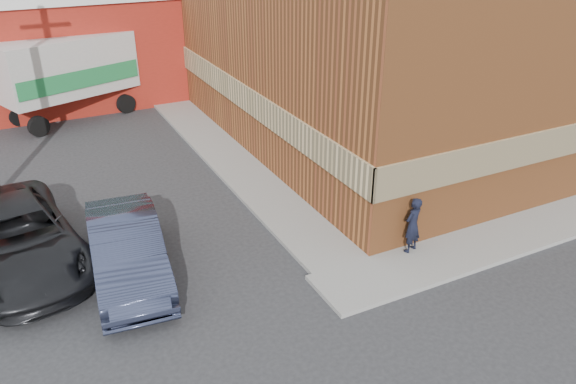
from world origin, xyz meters
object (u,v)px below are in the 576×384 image
man (413,225)px  sedan (127,250)px  brick_building (394,17)px  box_truck (82,70)px  suv_a (17,239)px  warehouse (10,45)px

man → sedan: (-7.24, 2.42, -0.11)m
man → brick_building: bearing=-141.3°
brick_building → sedan: bearing=-152.4°
box_truck → suv_a: bearing=-127.5°
warehouse → suv_a: 16.15m
man → suv_a: (-9.74, 4.26, -0.08)m
box_truck → brick_building: bearing=-52.1°
man → suv_a: man is taller
brick_building → box_truck: bearing=148.4°
warehouse → sedan: size_ratio=3.25×
man → suv_a: size_ratio=0.27×
man → warehouse: bearing=-85.9°
warehouse → box_truck: (2.69, -3.75, -0.65)m
sedan → box_truck: size_ratio=0.64×
man → box_truck: (-6.01, 16.50, 1.22)m
warehouse → box_truck: size_ratio=2.07×
brick_building → suv_a: bearing=-162.2°
warehouse → suv_a: size_ratio=2.64×
brick_building → box_truck: size_ratio=2.31×
brick_building → box_truck: brick_building is taller
brick_building → man: bearing=-122.1°
brick_building → man: size_ratio=11.15×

